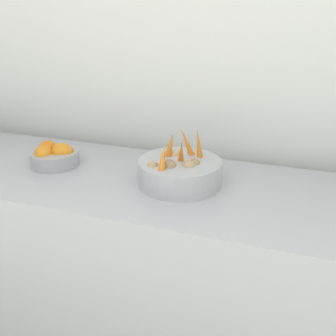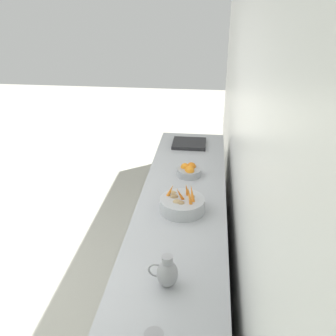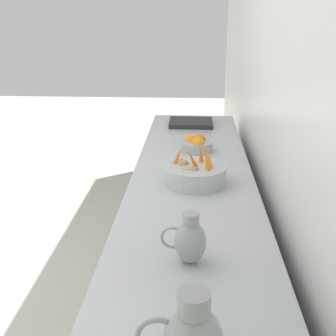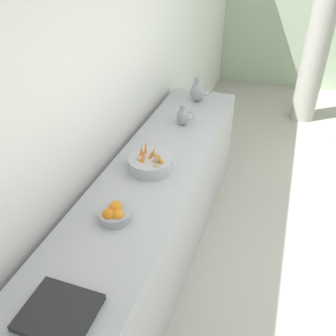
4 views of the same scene
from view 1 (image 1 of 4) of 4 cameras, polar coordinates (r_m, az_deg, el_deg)
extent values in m
cube|color=white|center=(1.83, 22.17, 17.67)|extent=(0.10, 8.12, 3.00)
cube|color=#ADAFB5|center=(1.84, 1.22, -15.69)|extent=(0.67, 3.23, 0.93)
cylinder|color=#ADAFB5|center=(1.58, 1.68, -0.62)|extent=(0.33, 0.33, 0.10)
torus|color=#ADAFB5|center=(1.60, 1.67, -2.05)|extent=(0.19, 0.19, 0.01)
cone|color=orange|center=(1.58, 4.38, 3.03)|extent=(0.07, 0.05, 0.16)
cone|color=orange|center=(1.53, 1.87, 2.13)|extent=(0.09, 0.05, 0.13)
cone|color=orange|center=(1.48, -0.75, 1.24)|extent=(0.08, 0.03, 0.12)
cone|color=orange|center=(1.59, 0.27, 2.94)|extent=(0.06, 0.08, 0.13)
cone|color=orange|center=(1.61, 2.78, 3.31)|extent=(0.07, 0.09, 0.14)
ellipsoid|color=tan|center=(1.52, -2.18, 0.23)|extent=(0.05, 0.05, 0.04)
ellipsoid|color=tan|center=(1.63, 1.00, 1.85)|extent=(0.06, 0.05, 0.04)
ellipsoid|color=tan|center=(1.52, 2.97, 0.25)|extent=(0.06, 0.05, 0.04)
ellipsoid|color=#9E7F56|center=(1.52, 0.20, 0.31)|extent=(0.06, 0.05, 0.05)
ellipsoid|color=#9E7F56|center=(1.55, 3.75, 0.57)|extent=(0.05, 0.04, 0.04)
cylinder|color=#9EA0A5|center=(1.84, -15.66, 1.34)|extent=(0.21, 0.21, 0.06)
sphere|color=orange|center=(1.82, -14.86, 2.18)|extent=(0.08, 0.08, 0.08)
sphere|color=orange|center=(1.82, -17.14, 1.89)|extent=(0.08, 0.08, 0.08)
sphere|color=orange|center=(1.82, -14.27, 2.13)|extent=(0.07, 0.07, 0.07)
sphere|color=orange|center=(1.87, -16.56, 2.52)|extent=(0.08, 0.08, 0.08)
camera|label=2|loc=(2.60, 78.57, 24.06)|focal=40.45mm
camera|label=3|loc=(2.22, 74.00, 11.58)|focal=47.39mm
camera|label=4|loc=(2.73, -67.96, 28.99)|focal=39.15mm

